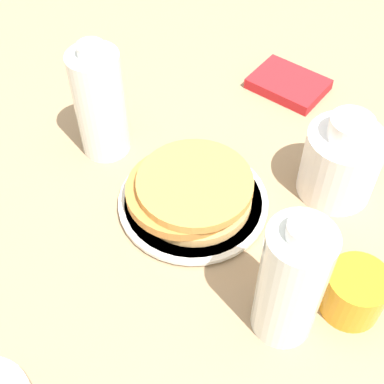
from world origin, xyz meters
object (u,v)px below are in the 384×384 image
(pancake_stack, at_px, (191,191))
(water_bottle_mid, at_px, (100,103))
(plate, at_px, (192,203))
(juice_glass, at_px, (354,292))
(cream_jug, at_px, (341,161))
(water_bottle_far, at_px, (291,282))

(pancake_stack, relative_size, water_bottle_mid, 0.91)
(pancake_stack, height_order, water_bottle_mid, water_bottle_mid)
(plate, relative_size, juice_glass, 2.84)
(pancake_stack, relative_size, juice_glass, 2.28)
(water_bottle_mid, bearing_deg, juice_glass, 175.80)
(plate, distance_m, cream_jug, 0.23)
(cream_jug, bearing_deg, plate, 45.37)
(water_bottle_mid, xyz_separation_m, water_bottle_far, (-0.39, 0.10, 0.00))
(water_bottle_mid, bearing_deg, plate, 174.16)
(plate, bearing_deg, water_bottle_far, 157.24)
(juice_glass, distance_m, cream_jug, 0.20)
(juice_glass, relative_size, water_bottle_mid, 0.40)
(water_bottle_mid, relative_size, water_bottle_far, 0.97)
(plate, relative_size, water_bottle_far, 1.10)
(juice_glass, bearing_deg, water_bottle_mid, -4.20)
(cream_jug, bearing_deg, juice_glass, 122.25)
(pancake_stack, relative_size, cream_jug, 1.27)
(plate, bearing_deg, juice_glass, 176.99)
(pancake_stack, xyz_separation_m, cream_jug, (-0.16, -0.16, 0.03))
(water_bottle_far, bearing_deg, pancake_stack, -22.63)
(plate, xyz_separation_m, cream_jug, (-0.16, -0.16, 0.05))
(pancake_stack, distance_m, juice_glass, 0.26)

